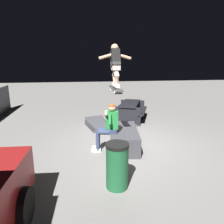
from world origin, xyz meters
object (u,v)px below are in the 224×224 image
ledge_box_main (124,138)px  person_sitting_on_ledge (108,125)px  kicker_ramp (98,126)px  picnic_table_back (130,108)px  skater_airborne (115,63)px  skateboard (116,89)px  trash_bin (117,166)px

ledge_box_main → person_sitting_on_ledge: 0.74m
kicker_ramp → picnic_table_back: 1.83m
skater_airborne → picnic_table_back: 3.78m
skateboard → person_sitting_on_ledge: bearing=96.3°
skater_airborne → trash_bin: bearing=172.2°
ledge_box_main → skateboard: bearing=124.8°
skater_airborne → picnic_table_back: (3.03, -1.15, -1.95)m
skater_airborne → ledge_box_main: bearing=-63.8°
trash_bin → picnic_table_back: bearing=-16.0°
skateboard → kicker_ramp: (2.09, 0.33, -1.69)m
ledge_box_main → person_sitting_on_ledge: bearing=113.9°
skateboard → skater_airborne: size_ratio=0.92×
person_sitting_on_ledge → kicker_ramp: size_ratio=1.08×
ledge_box_main → skateboard: (-0.20, 0.28, 1.49)m
ledge_box_main → skateboard: skateboard is taller
skater_airborne → picnic_table_back: size_ratio=0.54×
person_sitting_on_ledge → skater_airborne: skater_airborne is taller
person_sitting_on_ledge → skater_airborne: bearing=-69.3°
skateboard → kicker_ramp: size_ratio=0.81×
picnic_table_back → trash_bin: trash_bin is taller
ledge_box_main → trash_bin: trash_bin is taller
skateboard → skater_airborne: 0.69m
skateboard → skater_airborne: bearing=2.3°
kicker_ramp → skateboard: bearing=-171.0°
skater_airborne → picnic_table_back: bearing=-20.8°
skateboard → kicker_ramp: skateboard is taller
person_sitting_on_ledge → kicker_ramp: bearing=3.1°
person_sitting_on_ledge → trash_bin: person_sitting_on_ledge is taller
picnic_table_back → kicker_ramp: bearing=123.9°
person_sitting_on_ledge → picnic_table_back: size_ratio=0.66×
ledge_box_main → person_sitting_on_ledge: size_ratio=1.27×
person_sitting_on_ledge → picnic_table_back: person_sitting_on_ledge is taller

